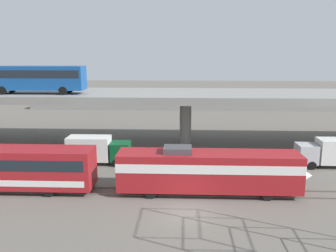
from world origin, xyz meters
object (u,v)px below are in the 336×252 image
object	(u,v)px
transit_bus_on_overpass	(36,77)
parked_car_2	(194,98)
train_locomotive	(217,170)
service_truck_west	(331,152)
parked_car_1	(246,98)
parked_car_0	(274,95)
parked_car_3	(186,95)
service_truck_east	(97,149)

from	to	relation	value
transit_bus_on_overpass	parked_car_2	world-z (taller)	transit_bus_on_overpass
train_locomotive	transit_bus_on_overpass	bearing A→B (deg)	147.01
service_truck_west	parked_car_1	world-z (taller)	service_truck_west
parked_car_0	parked_car_1	size ratio (longest dim) A/B	1.01
train_locomotive	parked_car_1	world-z (taller)	train_locomotive
parked_car_1	parked_car_2	xyz separation A→B (m)	(-11.43, -0.31, 0.00)
transit_bus_on_overpass	parked_car_1	world-z (taller)	transit_bus_on_overpass
train_locomotive	service_truck_west	size ratio (longest dim) A/B	2.45
parked_car_3	train_locomotive	bearing A→B (deg)	-87.43
service_truck_west	parked_car_0	xyz separation A→B (m)	(5.59, 45.83, 0.62)
parked_car_0	parked_car_3	world-z (taller)	same
train_locomotive	parked_car_3	xyz separation A→B (m)	(-2.36, 52.65, 0.06)
transit_bus_on_overpass	service_truck_east	distance (m)	12.87
service_truck_west	parked_car_2	bearing A→B (deg)	-71.55
transit_bus_on_overpass	service_truck_east	size ratio (longest dim) A/B	1.76
parked_car_1	parked_car_2	distance (m)	11.43
train_locomotive	parked_car_3	world-z (taller)	train_locomotive
service_truck_east	parked_car_3	distance (m)	45.86
train_locomotive	transit_bus_on_overpass	world-z (taller)	transit_bus_on_overpass
parked_car_0	service_truck_east	bearing A→B (deg)	56.02
transit_bus_on_overpass	service_truck_west	xyz separation A→B (m)	(34.02, -5.81, -7.47)
service_truck_east	parked_car_0	size ratio (longest dim) A/B	1.68
service_truck_east	parked_car_2	world-z (taller)	service_truck_east
transit_bus_on_overpass	parked_car_1	xyz separation A→B (m)	(32.06, 34.63, -6.86)
service_truck_west	parked_car_0	world-z (taller)	service_truck_west
parked_car_0	parked_car_2	world-z (taller)	same
service_truck_west	parked_car_2	distance (m)	42.31
parked_car_0	parked_car_3	bearing A→B (deg)	2.99
transit_bus_on_overpass	parked_car_3	distance (m)	43.76
service_truck_west	parked_car_3	size ratio (longest dim) A/B	1.50
train_locomotive	service_truck_west	distance (m)	15.13
train_locomotive	parked_car_2	bearing A→B (deg)	90.59
transit_bus_on_overpass	parked_car_0	distance (m)	56.73
transit_bus_on_overpass	parked_car_2	distance (m)	40.63
parked_car_3	service_truck_east	bearing A→B (deg)	-102.66
transit_bus_on_overpass	service_truck_west	distance (m)	35.32
train_locomotive	parked_car_1	size ratio (longest dim) A/B	4.16
service_truck_west	train_locomotive	bearing A→B (deg)	31.51
transit_bus_on_overpass	parked_car_0	bearing A→B (deg)	45.29
train_locomotive	parked_car_3	bearing A→B (deg)	92.57
parked_car_3	parked_car_0	bearing A→B (deg)	2.99
parked_car_2	service_truck_east	bearing A→B (deg)	-106.54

